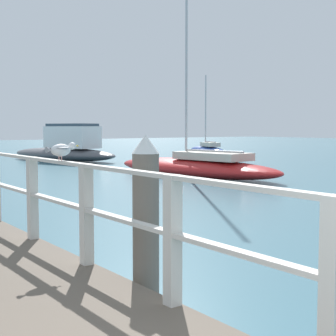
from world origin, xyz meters
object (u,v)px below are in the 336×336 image
object	(u,v)px
dock_piling_near	(146,227)
boat_3	(66,149)
seagull_foreground	(61,149)
boat_5	(207,149)
boat_0	(195,166)

from	to	relation	value
dock_piling_near	boat_3	size ratio (longest dim) A/B	0.23
seagull_foreground	boat_3	distance (m)	25.25
dock_piling_near	boat_5	world-z (taller)	boat_5
seagull_foreground	boat_3	size ratio (longest dim) A/B	0.05
boat_0	boat_5	size ratio (longest dim) A/B	1.76
seagull_foreground	boat_0	bearing A→B (deg)	120.60
seagull_foreground	boat_5	distance (m)	32.75
dock_piling_near	boat_5	bearing A→B (deg)	48.86
boat_3	boat_5	distance (m)	11.93
dock_piling_near	boat_3	xyz separation A→B (m)	(10.10, 24.23, -0.24)
boat_3	boat_0	bearing A→B (deg)	72.35
boat_0	boat_3	world-z (taller)	boat_0
seagull_foreground	boat_5	xyz separation A→B (m)	(22.36, 23.88, -1.40)
dock_piling_near	boat_0	xyz separation A→B (m)	(10.21, 11.93, -0.55)
boat_3	boat_5	size ratio (longest dim) A/B	1.45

